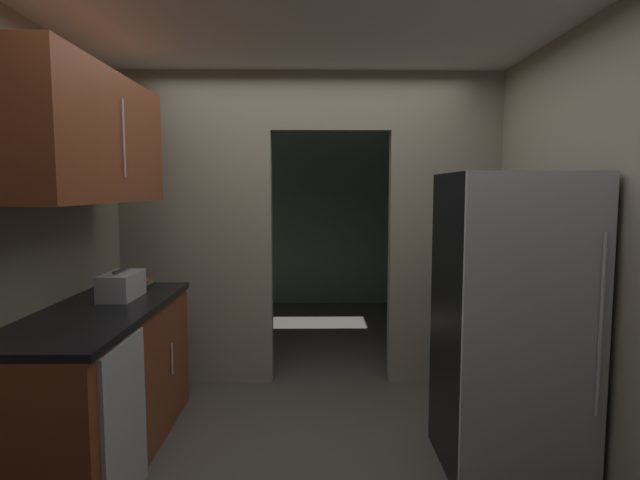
{
  "coord_description": "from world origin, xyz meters",
  "views": [
    {
      "loc": [
        0.03,
        -2.87,
        1.61
      ],
      "look_at": [
        0.07,
        0.31,
        1.3
      ],
      "focal_mm": 28.99,
      "sensor_mm": 36.0,
      "label": 1
    }
  ],
  "objects_px": {
    "refrigerator": "(510,323)",
    "book_stack": "(142,283)",
    "boombox": "(121,285)",
    "dishwasher": "(125,425)"
  },
  "relations": [
    {
      "from": "refrigerator",
      "to": "book_stack",
      "type": "distance_m",
      "value": 2.5
    },
    {
      "from": "refrigerator",
      "to": "boombox",
      "type": "relative_size",
      "value": 4.54
    },
    {
      "from": "dishwasher",
      "to": "boombox",
      "type": "xyz_separation_m",
      "value": [
        -0.28,
        0.77,
        0.57
      ]
    },
    {
      "from": "refrigerator",
      "to": "boombox",
      "type": "distance_m",
      "value": 2.4
    },
    {
      "from": "refrigerator",
      "to": "dishwasher",
      "type": "distance_m",
      "value": 2.15
    },
    {
      "from": "dishwasher",
      "to": "book_stack",
      "type": "bearing_deg",
      "value": 103.79
    },
    {
      "from": "refrigerator",
      "to": "dishwasher",
      "type": "relative_size",
      "value": 1.99
    },
    {
      "from": "boombox",
      "to": "book_stack",
      "type": "relative_size",
      "value": 2.42
    },
    {
      "from": "book_stack",
      "to": "refrigerator",
      "type": "bearing_deg",
      "value": -19.02
    },
    {
      "from": "refrigerator",
      "to": "dishwasher",
      "type": "xyz_separation_m",
      "value": [
        -2.08,
        -0.36,
        -0.42
      ]
    }
  ]
}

